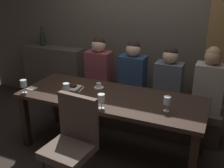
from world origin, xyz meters
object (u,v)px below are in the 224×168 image
at_px(fork_on_table, 81,90).
at_px(banquette_bench, 130,110).
at_px(diner_far_end, 169,77).
at_px(wine_glass_center_back, 24,84).
at_px(diner_redhead, 99,66).
at_px(diner_bearded, 133,71).
at_px(wine_bottle_dark_red, 42,39).
at_px(chair_near_side, 73,138).
at_px(dining_table, 111,103).
at_px(diner_near_end, 210,81).
at_px(wine_glass_far_right, 101,98).
at_px(wine_glass_end_right, 167,101).
at_px(wine_glass_far_left, 66,87).
at_px(espresso_cup, 99,86).
at_px(dessert_plate, 73,87).

bearing_deg(fork_on_table, banquette_bench, 48.96).
distance_m(diner_far_end, wine_glass_center_back, 1.85).
relative_size(diner_redhead, diner_bearded, 1.01).
bearing_deg(wine_bottle_dark_red, chair_near_side, -47.00).
distance_m(banquette_bench, wine_bottle_dark_red, 1.97).
relative_size(dining_table, diner_near_end, 2.64).
bearing_deg(wine_glass_far_right, wine_glass_center_back, 179.55).
xyz_separation_m(banquette_bench, wine_glass_center_back, (-1.00, -1.03, 0.62)).
bearing_deg(wine_bottle_dark_red, fork_on_table, -37.58).
bearing_deg(dining_table, wine_glass_far_right, -83.62).
bearing_deg(wine_glass_end_right, fork_on_table, 172.53).
bearing_deg(wine_glass_center_back, wine_glass_far_left, 11.84).
bearing_deg(wine_glass_center_back, diner_bearded, 45.90).
bearing_deg(fork_on_table, espresso_cup, 32.46).
height_order(dining_table, wine_glass_center_back, wine_glass_center_back).
height_order(diner_near_end, wine_glass_far_left, diner_near_end).
bearing_deg(diner_redhead, wine_bottle_dark_red, 165.22).
distance_m(diner_far_end, wine_glass_far_left, 1.37).
bearing_deg(diner_bearded, chair_near_side, -94.32).
relative_size(wine_glass_far_left, espresso_cup, 1.37).
bearing_deg(wine_bottle_dark_red, wine_glass_far_right, -37.83).
bearing_deg(espresso_cup, diner_bearded, 64.35).
xyz_separation_m(diner_near_end, wine_glass_far_left, (-1.50, -0.90, 0.01)).
height_order(banquette_bench, wine_glass_far_left, wine_glass_far_left).
distance_m(banquette_bench, fork_on_table, 0.95).
bearing_deg(diner_bearded, banquette_bench, -122.97).
bearing_deg(fork_on_table, wine_glass_far_right, -47.82).
distance_m(wine_glass_center_back, fork_on_table, 0.69).
relative_size(banquette_bench, wine_glass_end_right, 15.24).
bearing_deg(wine_glass_far_left, dining_table, 24.75).
distance_m(wine_bottle_dark_red, dessert_plate, 1.60).
height_order(wine_bottle_dark_red, wine_glass_far_left, wine_bottle_dark_red).
bearing_deg(diner_redhead, wine_glass_end_right, -35.10).
distance_m(diner_redhead, diner_bearded, 0.53).
height_order(banquette_bench, diner_redhead, diner_redhead).
bearing_deg(diner_far_end, wine_glass_center_back, -145.22).
bearing_deg(dessert_plate, wine_glass_far_left, -72.80).
xyz_separation_m(diner_redhead, wine_glass_end_right, (1.20, -0.85, 0.02)).
distance_m(wine_glass_far_left, wine_glass_end_right, 1.16).
xyz_separation_m(wine_glass_center_back, wine_glass_end_right, (1.69, 0.21, 0.00)).
relative_size(dessert_plate, fork_on_table, 1.12).
bearing_deg(banquette_bench, dessert_plate, -130.17).
xyz_separation_m(wine_glass_far_left, espresso_cup, (0.22, 0.39, -0.09)).
distance_m(diner_bearded, wine_glass_far_left, 1.05).
bearing_deg(espresso_cup, diner_near_end, 21.68).
relative_size(chair_near_side, dessert_plate, 5.16).
bearing_deg(chair_near_side, wine_glass_end_right, 37.53).
height_order(diner_redhead, wine_glass_far_right, diner_redhead).
relative_size(dining_table, fork_on_table, 12.94).
distance_m(diner_far_end, wine_bottle_dark_red, 2.31).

